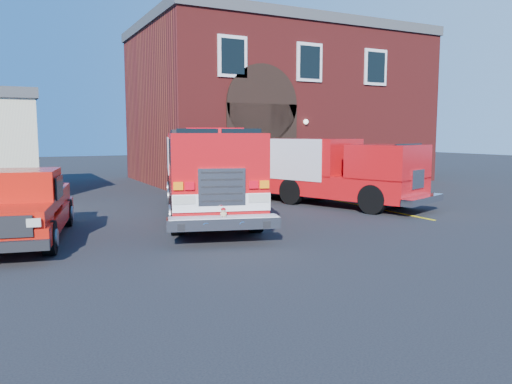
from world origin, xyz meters
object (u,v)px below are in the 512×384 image
fire_station (276,105)px  pickup_truck (22,207)px  fire_engine (207,171)px  secondary_truck (325,169)px

fire_station → pickup_truck: bearing=-139.2°
fire_engine → secondary_truck: (4.96, 0.46, -0.12)m
pickup_truck → secondary_truck: bearing=11.1°
fire_station → secondary_truck: (-3.38, -9.90, -2.92)m
secondary_truck → pickup_truck: bearing=-168.9°
fire_station → fire_engine: bearing=-128.8°
pickup_truck → fire_station: bearing=40.8°
fire_engine → secondary_truck: bearing=5.3°
fire_engine → pickup_truck: size_ratio=1.65×
fire_station → secondary_truck: 10.87m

